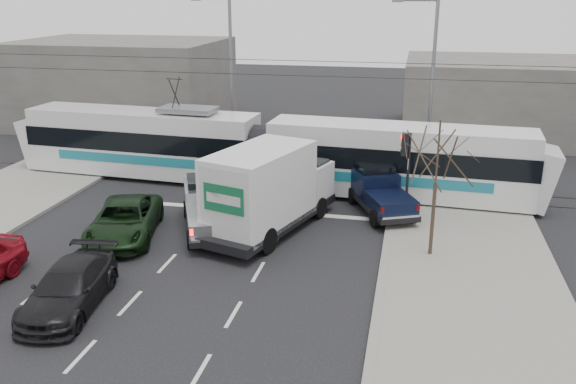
% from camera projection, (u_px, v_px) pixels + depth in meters
% --- Properties ---
extents(ground, '(120.00, 120.00, 0.00)m').
position_uv_depth(ground, '(212.00, 268.00, 21.67)').
color(ground, black).
rests_on(ground, ground).
extents(sidewalk_right, '(6.00, 60.00, 0.15)m').
position_uv_depth(sidewalk_right, '(474.00, 290.00, 19.89)').
color(sidewalk_right, gray).
rests_on(sidewalk_right, ground).
extents(rails, '(60.00, 1.60, 0.03)m').
position_uv_depth(rails, '(275.00, 184.00, 30.95)').
color(rails, '#33302D').
rests_on(rails, ground).
extents(building_left, '(14.00, 10.00, 6.00)m').
position_uv_depth(building_left, '(123.00, 83.00, 43.88)').
color(building_left, slate).
rests_on(building_left, ground).
extents(building_right, '(12.00, 10.00, 5.00)m').
position_uv_depth(building_right, '(496.00, 98.00, 40.82)').
color(building_right, slate).
rests_on(building_right, ground).
extents(bare_tree, '(2.40, 2.40, 5.00)m').
position_uv_depth(bare_tree, '(438.00, 158.00, 21.31)').
color(bare_tree, '#47382B').
rests_on(bare_tree, ground).
extents(traffic_signal, '(0.44, 0.44, 3.60)m').
position_uv_depth(traffic_signal, '(406.00, 156.00, 25.58)').
color(traffic_signal, black).
rests_on(traffic_signal, ground).
extents(street_lamp_near, '(2.38, 0.25, 9.00)m').
position_uv_depth(street_lamp_near, '(429.00, 76.00, 31.62)').
color(street_lamp_near, slate).
rests_on(street_lamp_near, ground).
extents(street_lamp_far, '(2.38, 0.25, 9.00)m').
position_uv_depth(street_lamp_far, '(228.00, 66.00, 35.72)').
color(street_lamp_far, slate).
rests_on(street_lamp_far, ground).
extents(catenary, '(60.00, 0.20, 7.00)m').
position_uv_depth(catenary, '(275.00, 108.00, 29.73)').
color(catenary, black).
rests_on(catenary, ground).
extents(tram, '(25.52, 4.29, 5.18)m').
position_uv_depth(tram, '(263.00, 151.00, 30.03)').
color(tram, silver).
rests_on(tram, ground).
extents(silver_pickup, '(3.80, 5.69, 1.96)m').
position_uv_depth(silver_pickup, '(208.00, 205.00, 25.04)').
color(silver_pickup, black).
rests_on(silver_pickup, ground).
extents(box_truck, '(4.52, 7.56, 3.58)m').
position_uv_depth(box_truck, '(268.00, 190.00, 24.37)').
color(box_truck, black).
rests_on(box_truck, ground).
extents(navy_pickup, '(3.52, 5.01, 1.99)m').
position_uv_depth(navy_pickup, '(379.00, 190.00, 26.87)').
color(navy_pickup, black).
rests_on(navy_pickup, ground).
extents(green_car, '(3.57, 5.60, 1.44)m').
position_uv_depth(green_car, '(125.00, 220.00, 24.13)').
color(green_car, black).
rests_on(green_car, ground).
extents(dark_car, '(2.49, 4.87, 1.35)m').
position_uv_depth(dark_car, '(69.00, 288.00, 18.77)').
color(dark_car, black).
rests_on(dark_car, ground).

